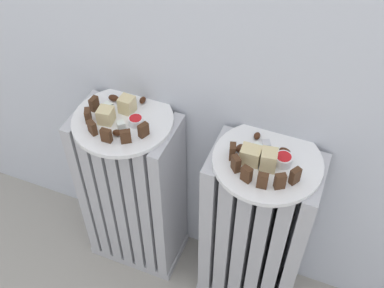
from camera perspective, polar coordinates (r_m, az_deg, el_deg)
The scene contains 33 objects.
radiator_left at distance 1.46m, azimuth -7.14°, elevation -6.06°, with size 0.29×0.18×0.60m.
radiator_right at distance 1.38m, azimuth 7.67°, elevation -10.77°, with size 0.29×0.18×0.60m.
plate_left at distance 1.24m, azimuth -8.41°, elevation 2.85°, with size 0.27×0.27×0.01m, color white.
plate_right at distance 1.14m, azimuth 9.16°, elevation -2.11°, with size 0.27×0.27×0.01m, color white.
dark_cake_slice_left_0 at distance 1.26m, azimuth -11.81°, elevation 4.83°, with size 0.03×0.01×0.04m, color #472B19.
dark_cake_slice_left_1 at distance 1.23m, azimuth -12.53°, elevation 3.39°, with size 0.03×0.01×0.04m, color #472B19.
dark_cake_slice_left_2 at distance 1.19m, azimuth -12.03°, elevation 1.96°, with size 0.03×0.01×0.04m, color #472B19.
dark_cake_slice_left_3 at distance 1.17m, azimuth -10.38°, elevation 1.02°, with size 0.03×0.01×0.04m, color #472B19.
dark_cake_slice_left_4 at distance 1.16m, azimuth -8.08°, elevation 0.91°, with size 0.03×0.01×0.04m, color #472B19.
dark_cake_slice_left_5 at distance 1.17m, azimuth -5.92°, elevation 1.70°, with size 0.03×0.01×0.04m, color #472B19.
marble_cake_slice_left_0 at distance 1.24m, azimuth -7.90°, elevation 4.76°, with size 0.04×0.04×0.04m, color beige.
marble_cake_slice_left_1 at distance 1.22m, azimuth -10.43°, elevation 3.44°, with size 0.04×0.04×0.04m, color beige.
turkish_delight_left_0 at distance 1.20m, azimuth -8.62°, elevation 2.30°, with size 0.02×0.02×0.02m, color white.
turkish_delight_left_1 at distance 1.26m, azimuth -10.21°, elevation 4.43°, with size 0.02×0.02×0.02m, color white.
medjool_date_left_0 at distance 1.29m, azimuth -9.51°, elevation 5.55°, with size 0.03×0.02×0.02m, color #3D1E0F.
medjool_date_left_1 at distance 1.18m, azimuth -9.08°, elevation 1.35°, with size 0.02×0.02×0.02m, color #3D1E0F.
medjool_date_left_2 at distance 1.27m, azimuth -6.01°, elevation 5.33°, with size 0.02×0.02×0.02m, color #3D1E0F.
jam_bowl_left at distance 1.21m, azimuth -6.85°, elevation 2.84°, with size 0.04×0.04×0.02m.
dark_cake_slice_right_0 at distance 1.11m, azimuth 4.95°, elevation -0.90°, with size 0.02×0.01×0.04m, color #472B19.
dark_cake_slice_right_1 at distance 1.09m, azimuth 5.35°, elevation -2.38°, with size 0.02×0.01×0.04m, color #472B19.
dark_cake_slice_right_2 at distance 1.07m, azimuth 6.65°, elevation -3.66°, with size 0.02×0.01×0.04m, color #472B19.
dark_cake_slice_right_3 at distance 1.06m, azimuth 8.56°, elevation -4.42°, with size 0.02×0.01×0.04m, color #472B19.
dark_cake_slice_right_4 at distance 1.06m, azimuth 10.65°, elevation -4.47°, with size 0.02×0.01×0.04m, color #472B19.
dark_cake_slice_right_5 at distance 1.08m, azimuth 12.41°, elevation -3.81°, with size 0.02×0.01×0.04m, color #472B19.
marble_cake_slice_right_0 at distance 1.10m, azimuth 9.30°, elevation -1.91°, with size 0.04×0.04×0.05m, color beige.
marble_cake_slice_right_1 at distance 1.11m, azimuth 7.13°, elevation -1.35°, with size 0.05×0.04×0.04m, color beige.
turkish_delight_right_0 at distance 1.14m, azimuth 7.90°, elevation -0.45°, with size 0.02×0.02×0.02m, color white.
turkish_delight_right_1 at distance 1.13m, azimuth 9.13°, elevation -1.18°, with size 0.02×0.02×0.02m, color white.
medjool_date_right_0 at distance 1.15m, azimuth 11.22°, elevation -0.83°, with size 0.03×0.01×0.02m, color #3D1E0F.
medjool_date_right_1 at distance 1.17m, azimuth 7.91°, elevation 0.98°, with size 0.02×0.02×0.02m, color #3D1E0F.
medjool_date_right_2 at distance 1.14m, azimuth 5.90°, elevation -0.50°, with size 0.03×0.02×0.02m, color #3D1E0F.
jam_bowl_right at distance 1.12m, azimuth 11.04°, elevation -1.86°, with size 0.04×0.04×0.02m.
fork at distance 1.15m, azimuth 9.27°, elevation -0.73°, with size 0.05×0.09×0.00m.
Camera 1 is at (0.31, -0.49, 1.43)m, focal length 43.89 mm.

